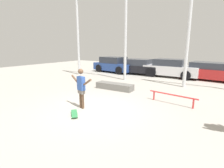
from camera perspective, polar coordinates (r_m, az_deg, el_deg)
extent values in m
plane|color=#B2ADA3|center=(7.06, -5.98, -8.30)|extent=(36.00, 36.00, 0.00)
cylinder|color=brown|center=(7.23, -10.20, -4.75)|extent=(0.11, 0.11, 0.76)
cylinder|color=brown|center=(7.12, -9.55, -5.01)|extent=(0.11, 0.11, 0.76)
cube|color=slate|center=(7.09, -9.97, -2.44)|extent=(0.32, 0.22, 0.17)
cube|color=#3359B2|center=(7.01, -10.07, 0.23)|extent=(0.37, 0.24, 0.55)
sphere|color=brown|center=(6.93, -10.22, 4.08)|extent=(0.21, 0.21, 0.21)
cylinder|color=brown|center=(7.35, -11.95, 1.56)|extent=(0.48, 0.18, 0.32)
cylinder|color=brown|center=(6.64, -8.07, 0.58)|extent=(0.48, 0.18, 0.32)
cube|color=#338C4C|center=(6.60, -12.21, -9.35)|extent=(0.72, 0.68, 0.01)
cylinder|color=silver|center=(6.38, -11.10, -10.51)|extent=(0.06, 0.06, 0.05)
cylinder|color=silver|center=(6.37, -13.07, -10.62)|extent=(0.06, 0.06, 0.05)
cylinder|color=silver|center=(6.87, -11.38, -8.82)|extent=(0.06, 0.06, 0.05)
cylinder|color=silver|center=(6.87, -13.20, -8.92)|extent=(0.06, 0.06, 0.05)
cube|color=slate|center=(10.16, 0.83, -0.75)|extent=(2.27, 0.72, 0.37)
cylinder|color=red|center=(8.01, 19.14, -3.36)|extent=(2.14, 0.38, 0.06)
cylinder|color=red|center=(8.43, 13.53, -3.69)|extent=(0.07, 0.07, 0.41)
cylinder|color=red|center=(7.78, 25.02, -5.86)|extent=(0.07, 0.07, 0.41)
cylinder|color=silver|center=(15.75, -11.06, 15.06)|extent=(0.20, 0.20, 6.60)
cylinder|color=silver|center=(12.92, 4.42, 15.90)|extent=(0.20, 0.20, 6.60)
cylinder|color=silver|center=(11.46, 23.71, 15.42)|extent=(0.20, 0.20, 6.60)
cube|color=#284793|center=(16.96, 0.82, 5.72)|extent=(4.16, 2.21, 0.69)
cube|color=#2D333D|center=(17.00, 0.41, 7.90)|extent=(2.36, 1.87, 0.59)
cylinder|color=black|center=(16.95, 5.97, 5.02)|extent=(0.73, 0.29, 0.71)
cylinder|color=black|center=(15.53, 2.34, 4.42)|extent=(0.73, 0.29, 0.71)
cylinder|color=black|center=(18.44, -0.46, 5.67)|extent=(0.73, 0.29, 0.71)
cylinder|color=black|center=(17.14, -4.27, 5.14)|extent=(0.73, 0.29, 0.71)
cube|color=black|center=(15.94, 8.93, 4.99)|extent=(4.12, 1.91, 0.59)
cube|color=#2D333D|center=(15.94, 8.46, 7.09)|extent=(2.29, 1.69, 0.56)
cylinder|color=black|center=(16.33, 14.15, 4.46)|extent=(0.73, 0.25, 0.72)
cylinder|color=black|center=(14.73, 12.17, 3.75)|extent=(0.73, 0.25, 0.72)
cylinder|color=black|center=(17.23, 6.13, 5.15)|extent=(0.73, 0.25, 0.72)
cylinder|color=black|center=(15.72, 3.49, 4.52)|extent=(0.73, 0.25, 0.72)
cube|color=white|center=(15.03, 18.75, 4.32)|extent=(4.26, 1.73, 0.73)
cube|color=#2D333D|center=(15.00, 18.29, 6.76)|extent=(2.35, 1.58, 0.52)
cylinder|color=black|center=(15.56, 24.19, 3.37)|extent=(0.71, 0.23, 0.71)
cylinder|color=black|center=(13.96, 22.94, 2.57)|extent=(0.71, 0.23, 0.71)
cylinder|color=black|center=(16.22, 15.04, 4.35)|extent=(0.71, 0.23, 0.71)
cylinder|color=black|center=(14.69, 12.87, 3.68)|extent=(0.71, 0.23, 0.71)
cube|color=red|center=(14.85, 29.69, 3.06)|extent=(4.64, 2.23, 0.69)
cube|color=#2D333D|center=(14.81, 29.24, 5.33)|extent=(2.61, 1.90, 0.46)
cylinder|color=black|center=(16.02, 25.26, 3.31)|extent=(0.62, 0.27, 0.60)
cylinder|color=black|center=(14.30, 23.51, 2.52)|extent=(0.62, 0.27, 0.60)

